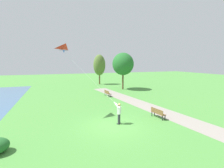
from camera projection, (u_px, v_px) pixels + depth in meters
The scene contains 8 objects.
ground_plane at pixel (113, 126), 12.80m from camera, with size 120.00×120.00×0.00m, color #4C8E3D.
walkway_path at pixel (159, 111), 16.66m from camera, with size 2.40×32.00×0.02m, color gray.
person_kite_flyer at pixel (119, 112), 13.05m from camera, with size 0.60×0.58×1.83m.
flying_kite at pixel (66, 49), 14.10m from camera, with size 4.11×3.68×4.88m.
park_bench_near_walkway at pixel (158, 113), 14.51m from camera, with size 0.63×1.54×0.88m.
park_bench_far_walkway at pixel (107, 93), 23.74m from camera, with size 0.63×1.54×0.88m.
tree_horizon_far at pixel (123, 64), 29.34m from camera, with size 3.86×4.24×6.78m.
tree_treeline_left at pixel (99, 65), 36.17m from camera, with size 2.75×2.34×6.76m.
Camera 1 is at (-4.30, -11.44, 5.06)m, focal length 25.61 mm.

